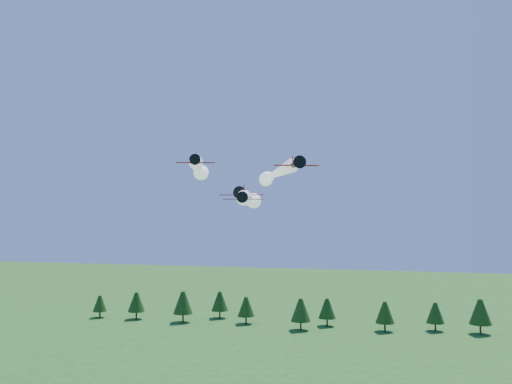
% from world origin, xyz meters
% --- Properties ---
extents(plane_lead, '(15.19, 53.45, 3.70)m').
position_xyz_m(plane_lead, '(-4.77, 20.02, 44.74)').
color(plane_lead, black).
rests_on(plane_lead, ground).
extents(plane_left, '(16.72, 41.29, 3.70)m').
position_xyz_m(plane_left, '(-16.61, 21.19, 51.36)').
color(plane_left, black).
rests_on(plane_left, ground).
extents(plane_right, '(21.68, 54.96, 3.70)m').
position_xyz_m(plane_right, '(-1.56, 31.82, 50.87)').
color(plane_right, black).
rests_on(plane_right, ground).
extents(plane_slot, '(8.39, 9.14, 2.93)m').
position_xyz_m(plane_slot, '(-2.85, 6.14, 45.83)').
color(plane_slot, black).
rests_on(plane_slot, ground).
extents(treeline, '(168.86, 21.10, 11.76)m').
position_xyz_m(treeline, '(-1.46, 109.12, 6.61)').
color(treeline, '#382314').
rests_on(treeline, ground).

